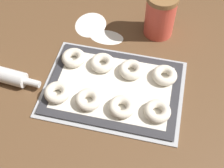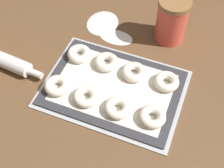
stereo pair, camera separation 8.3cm
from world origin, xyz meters
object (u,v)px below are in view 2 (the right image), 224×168
object	(u,v)px
bagel_front_far_left	(57,86)
bagel_back_far_left	(79,54)
bagel_front_mid_right	(117,108)
bagel_back_far_right	(166,82)
flour_canister	(172,20)
bagel_front_mid_left	(86,97)
bagel_back_mid_right	(134,72)
bagel_back_mid_left	(106,62)
bagel_front_far_right	(152,117)
baking_tray	(112,88)

from	to	relation	value
bagel_front_far_left	bagel_back_far_left	size ratio (longest dim) A/B	1.00
bagel_front_mid_right	bagel_front_far_left	bearing A→B (deg)	178.06
bagel_front_far_left	bagel_back_far_left	world-z (taller)	same
bagel_back_far_right	flour_canister	bearing A→B (deg)	102.89
bagel_front_mid_right	bagel_back_far_right	bearing A→B (deg)	53.40
bagel_front_far_left	bagel_front_mid_left	size ratio (longest dim) A/B	1.00
bagel_front_far_left	bagel_back_mid_right	xyz separation A→B (m)	(0.20, 0.13, 0.00)
bagel_back_mid_left	bagel_back_far_left	bearing A→B (deg)	179.79
bagel_front_mid_right	bagel_front_far_right	xyz separation A→B (m)	(0.10, 0.01, 0.00)
bagel_back_far_right	bagel_back_far_left	bearing A→B (deg)	178.80
baking_tray	bagel_front_far_left	size ratio (longest dim) A/B	5.46
bagel_front_far_right	bagel_back_far_right	size ratio (longest dim) A/B	1.00
bagel_front_far_right	bagel_back_far_left	xyz separation A→B (m)	(-0.29, 0.14, 0.00)
bagel_front_mid_left	bagel_front_far_left	bearing A→B (deg)	177.66
bagel_front_far_right	flour_canister	bearing A→B (deg)	97.32
bagel_front_mid_right	bagel_back_far_left	bearing A→B (deg)	142.02
bagel_front_mid_right	bagel_back_mid_left	world-z (taller)	same
bagel_back_far_left	bagel_back_far_right	distance (m)	0.29
bagel_back_mid_right	flour_canister	xyz separation A→B (m)	(0.06, 0.21, 0.05)
bagel_back_far_left	bagel_back_mid_left	size ratio (longest dim) A/B	1.00
baking_tray	bagel_back_far_right	bearing A→B (deg)	24.40
baking_tray	bagel_front_mid_left	bearing A→B (deg)	-127.67
bagel_front_mid_right	bagel_back_far_left	xyz separation A→B (m)	(-0.19, 0.15, 0.00)
bagel_back_far_left	bagel_back_far_right	world-z (taller)	same
bagel_front_mid_right	flour_canister	bearing A→B (deg)	80.79
flour_canister	bagel_back_mid_right	bearing A→B (deg)	-104.78
bagel_front_mid_right	bagel_back_far_right	xyz separation A→B (m)	(0.10, 0.14, 0.00)
bagel_back_mid_left	flour_canister	distance (m)	0.26
bagel_front_far_left	bagel_front_mid_left	bearing A→B (deg)	-2.34
flour_canister	bagel_front_mid_right	bearing A→B (deg)	-99.21
baking_tray	bagel_front_far_left	distance (m)	0.17
bagel_front_mid_left	flour_canister	xyz separation A→B (m)	(0.16, 0.35, 0.05)
bagel_front_mid_right	bagel_back_mid_left	size ratio (longest dim) A/B	1.00
bagel_front_mid_right	bagel_front_mid_left	bearing A→B (deg)	178.46
bagel_front_mid_left	bagel_back_mid_right	xyz separation A→B (m)	(0.10, 0.14, 0.00)
baking_tray	bagel_front_far_right	distance (m)	0.16
bagel_front_far_left	bagel_front_mid_right	size ratio (longest dim) A/B	1.00
flour_canister	bagel_front_far_right	bearing A→B (deg)	-82.68
bagel_back_mid_left	baking_tray	bearing A→B (deg)	-56.91
bagel_front_far_left	bagel_front_mid_right	xyz separation A→B (m)	(0.20, -0.01, 0.00)
baking_tray	bagel_back_far_left	bearing A→B (deg)	152.64
baking_tray	bagel_front_far_left	xyz separation A→B (m)	(-0.15, -0.07, 0.02)
baking_tray	bagel_front_far_right	size ratio (longest dim) A/B	5.46
bagel_back_mid_right	bagel_back_far_right	distance (m)	0.10
bagel_front_far_left	bagel_back_mid_right	bearing A→B (deg)	34.08
bagel_back_far_left	bagel_back_mid_left	world-z (taller)	same
bagel_back_far_left	bagel_front_far_right	bearing A→B (deg)	-25.61
baking_tray	bagel_front_mid_left	xyz separation A→B (m)	(-0.05, -0.07, 0.02)
bagel_front_mid_right	bagel_back_mid_right	size ratio (longest dim) A/B	1.00
bagel_back_far_left	bagel_back_mid_left	bearing A→B (deg)	-0.21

